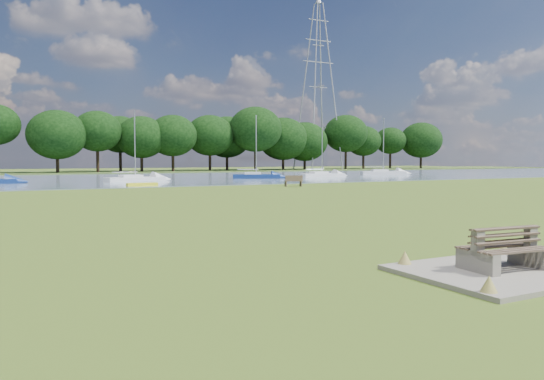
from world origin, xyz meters
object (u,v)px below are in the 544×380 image
kayak (142,184)px  sailboat_6 (322,174)px  sailboat_5 (135,178)px  sailboat_1 (256,175)px  riverbank_bench (294,181)px  sailboat_0 (383,171)px  pylon (318,62)px  bench_pair (505,251)px

kayak → sailboat_6: size_ratio=0.33×
sailboat_5 → sailboat_6: (23.80, 1.39, 0.03)m
sailboat_1 → sailboat_6: 9.28m
riverbank_bench → sailboat_6: 21.75m
sailboat_0 → pylon: bearing=95.6°
sailboat_5 → kayak: bearing=-110.6°
sailboat_0 → sailboat_5: bearing=-150.1°
bench_pair → sailboat_1: sailboat_1 is taller
kayak → sailboat_1: 19.14m
sailboat_0 → sailboat_1: bearing=-148.3°
kayak → sailboat_5: bearing=74.6°
riverbank_bench → kayak: (-11.49, 6.26, -0.30)m
riverbank_bench → sailboat_6: bearing=63.2°
bench_pair → pylon: bearing=64.5°
pylon → kayak: bearing=-136.0°
bench_pair → sailboat_0: sailboat_0 is taller
sailboat_0 → riverbank_bench: bearing=-120.6°
sailboat_0 → sailboat_1: 22.52m
pylon → sailboat_5: (-45.91, -36.72, -21.46)m
riverbank_bench → pylon: (35.93, 52.12, 21.42)m
riverbank_bench → sailboat_5: 18.36m
sailboat_1 → pylon: bearing=70.7°
bench_pair → pylon: size_ratio=0.05×
bench_pair → riverbank_bench: bearing=72.2°
riverbank_bench → sailboat_0: 33.72m
pylon → sailboat_5: pylon is taller
sailboat_5 → sailboat_6: bearing=-7.9°
bench_pair → riverbank_bench: size_ratio=1.14×
kayak → pylon: (47.42, 45.86, 21.73)m
kayak → sailboat_6: bearing=16.5°
sailboat_5 → sailboat_6: 23.84m
pylon → sailboat_0: pylon is taller
kayak → sailboat_5: sailboat_5 is taller
riverbank_bench → sailboat_0: (26.73, 20.56, 0.04)m
sailboat_0 → sailboat_5: size_ratio=1.13×
bench_pair → riverbank_bench: 34.54m
sailboat_0 → sailboat_5: sailboat_0 is taller
bench_pair → sailboat_5: (3.32, 47.28, -0.04)m
sailboat_0 → sailboat_6: sailboat_0 is taller
pylon → sailboat_1: bearing=-131.6°
kayak → sailboat_6: 27.42m
riverbank_bench → sailboat_0: bearing=50.2°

